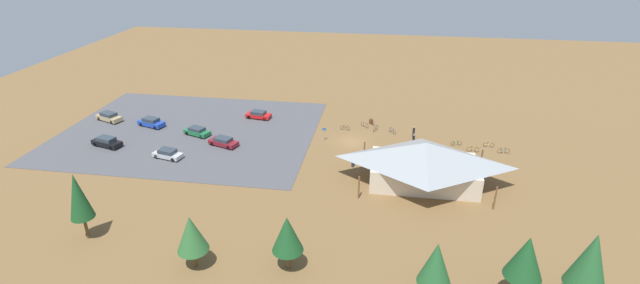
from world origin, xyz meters
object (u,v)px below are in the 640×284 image
at_px(pine_center, 526,257).
at_px(car_black_end_stall, 107,142).
at_px(bicycle_white_front_row, 376,129).
at_px(car_blue_back_corner, 151,122).
at_px(trash_bin, 371,121).
at_px(car_maroon_second_row, 223,142).
at_px(lot_sign, 324,132).
at_px(pine_far_west, 591,260).
at_px(visitor_by_pavilion, 353,161).
at_px(bicycle_green_yard_front, 456,143).
at_px(visitor_near_lot, 414,132).
at_px(bike_pavilion, 425,161).
at_px(pine_mideast, 287,234).
at_px(pine_far_east, 436,263).
at_px(pine_midwest, 191,234).
at_px(car_red_far_end, 258,115).
at_px(bicycle_black_lone_west, 345,128).
at_px(car_green_by_curb, 197,131).
at_px(bicycle_teal_back_row, 504,151).
at_px(bicycle_blue_trailside, 392,131).
at_px(bicycle_orange_near_porch, 473,149).
at_px(visitor_at_bikes, 414,139).
at_px(bicycle_purple_yard_center, 372,123).
at_px(pine_east, 78,196).
at_px(bicycle_silver_by_bin, 365,125).
at_px(bicycle_yellow_near_sign, 489,145).
at_px(car_tan_front_row, 109,117).
at_px(car_silver_aisle_side, 168,154).

height_order(pine_center, car_black_end_stall, pine_center).
relative_size(bicycle_white_front_row, car_blue_back_corner, 0.32).
distance_m(trash_bin, car_maroon_second_row, 24.77).
distance_m(lot_sign, pine_far_west, 40.83).
relative_size(car_blue_back_corner, visitor_by_pavilion, 2.78).
height_order(bicycle_green_yard_front, visitor_near_lot, visitor_near_lot).
xyz_separation_m(bike_pavilion, pine_mideast, (13.68, 18.69, 0.75)).
relative_size(pine_far_east, pine_midwest, 1.05).
distance_m(pine_mideast, car_blue_back_corner, 43.05).
xyz_separation_m(car_red_far_end, visitor_by_pavilion, (-17.72, 15.18, 0.21)).
xyz_separation_m(bicycle_black_lone_west, car_green_by_curb, (23.02, 5.81, 0.36)).
bearing_deg(visitor_near_lot, bicycle_teal_back_row, 163.33).
xyz_separation_m(lot_sign, pine_far_east, (-14.35, 31.69, 2.54)).
relative_size(car_blue_back_corner, car_maroon_second_row, 1.00).
relative_size(bicycle_blue_trailside, bicycle_green_yard_front, 0.82).
bearing_deg(car_black_end_stall, car_red_far_end, -143.48).
xyz_separation_m(bicycle_teal_back_row, car_blue_back_corner, (55.82, -1.44, 0.39)).
relative_size(bicycle_orange_near_porch, visitor_at_bikes, 1.11).
xyz_separation_m(car_red_far_end, visitor_at_bikes, (-26.23, 6.43, 0.14)).
distance_m(bicycle_purple_yard_center, visitor_by_pavilion, 15.56).
distance_m(pine_east, bicycle_silver_by_bin, 44.16).
bearing_deg(bicycle_yellow_near_sign, pine_midwest, 44.35).
bearing_deg(car_green_by_curb, pine_far_east, 138.64).
xyz_separation_m(visitor_at_bikes, visitor_near_lot, (-0.09, -2.66, 0.09)).
height_order(bicycle_orange_near_porch, visitor_by_pavilion, visitor_by_pavilion).
height_order(bike_pavilion, bicycle_blue_trailside, bike_pavilion).
xyz_separation_m(pine_far_west, car_tan_front_row, (64.48, -32.58, -4.06)).
relative_size(trash_bin, bicycle_blue_trailside, 0.65).
bearing_deg(pine_center, bicycle_purple_yard_center, -68.86).
xyz_separation_m(bicycle_blue_trailside, visitor_at_bikes, (-3.21, 3.72, 0.47)).
bearing_deg(trash_bin, pine_east, 52.06).
distance_m(pine_far_east, bicycle_purple_yard_center, 39.99).
distance_m(pine_far_west, car_silver_aisle_side, 52.77).
xyz_separation_m(trash_bin, car_black_end_stall, (38.92, 15.02, 0.34)).
height_order(pine_midwest, bicycle_black_lone_west, pine_midwest).
distance_m(trash_bin, pine_mideast, 38.09).
relative_size(car_red_far_end, car_maroon_second_row, 0.92).
distance_m(pine_far_east, pine_mideast, 13.64).
bearing_deg(pine_center, bicycle_silver_by_bin, -66.77).
distance_m(trash_bin, visitor_near_lot, 8.18).
height_order(trash_bin, bicycle_purple_yard_center, trash_bin).
relative_size(trash_bin, car_silver_aisle_side, 0.20).
height_order(pine_midwest, bicycle_teal_back_row, pine_midwest).
xyz_separation_m(bicycle_blue_trailside, bicycle_black_lone_west, (7.67, -0.08, -0.02)).
distance_m(bicycle_black_lone_west, car_blue_back_corner, 32.16).
relative_size(bicycle_white_front_row, visitor_near_lot, 0.88).
bearing_deg(bicycle_purple_yard_center, bicycle_yellow_near_sign, 161.53).
bearing_deg(bicycle_orange_near_porch, pine_midwest, 44.78).
distance_m(trash_bin, visitor_at_bikes, 9.78).
distance_m(pine_far_west, visitor_at_bikes, 34.16).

